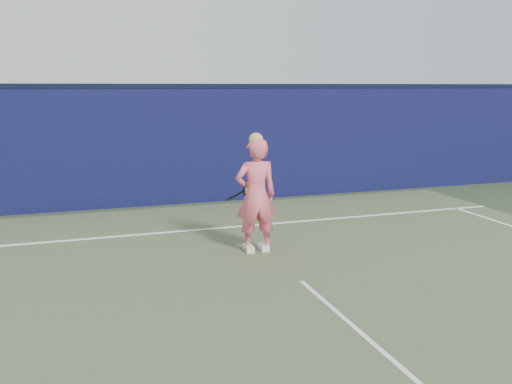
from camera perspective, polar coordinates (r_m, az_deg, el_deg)
name	(u,v)px	position (r m, az deg, el deg)	size (l,w,h in m)	color
ground	(335,312)	(6.44, 8.33, -12.34)	(80.00, 80.00, 0.00)	#2E4027
backstop_wall	(206,145)	(12.15, -5.24, 4.91)	(24.00, 0.40, 2.50)	#0C0D38
wall_cap	(205,86)	(12.08, -5.35, 11.05)	(24.00, 0.42, 0.10)	black
player	(256,195)	(8.35, 0.00, -0.32)	(0.67, 0.45, 1.86)	#F35E73
racket	(248,190)	(8.83, -0.89, 0.22)	(0.58, 0.28, 0.33)	black
court_lines	(349,322)	(6.17, 9.72, -13.36)	(11.00, 12.04, 0.01)	white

